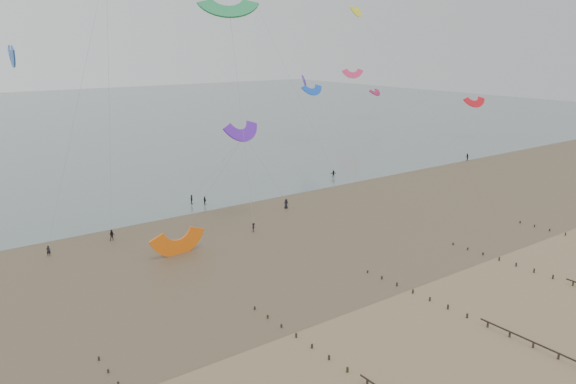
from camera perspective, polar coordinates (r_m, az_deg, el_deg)
name	(u,v)px	position (r m, az deg, el deg)	size (l,w,h in m)	color
ground	(417,315)	(66.43, 12.95, -12.09)	(500.00, 500.00, 0.00)	brown
sea_and_shore	(230,239)	(88.49, -5.96, -4.81)	(500.00, 665.00, 0.03)	#475654
kitesurfer_lead	(48,251)	(88.10, -23.16, -5.52)	(0.59, 0.39, 1.63)	black
kitesurfers	(267,197)	(108.64, -2.19, -0.52)	(146.86, 22.41, 1.83)	black
grounded_kite	(179,254)	(83.64, -11.01, -6.21)	(7.38, 3.87, 5.62)	orange
kites_airborne	(93,80)	(130.07, -19.18, 10.68)	(239.00, 123.28, 37.90)	#971140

